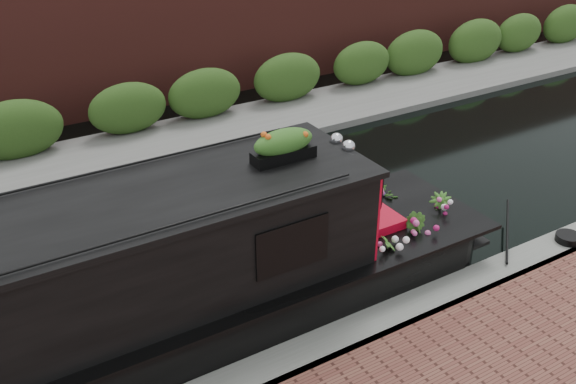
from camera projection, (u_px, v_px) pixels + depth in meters
ground at (225, 240)px, 11.11m from camera, size 80.00×80.00×0.00m
near_bank_coping at (333, 354)px, 8.62m from camera, size 40.00×0.60×0.50m
far_bank_path at (141, 153)px, 14.27m from camera, size 40.00×2.40×0.34m
far_hedge at (128, 139)px, 14.94m from camera, size 40.00×1.10×2.80m
far_brick_wall at (101, 111)px, 16.52m from camera, size 40.00×1.00×8.00m
narrowboat at (46, 327)px, 7.77m from camera, size 12.62×2.25×2.97m
rope_fender at (448, 227)px, 11.17m from camera, size 0.34×0.38×0.34m
coiled_mooring_rope at (568, 238)px, 10.60m from camera, size 0.42×0.42×0.12m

